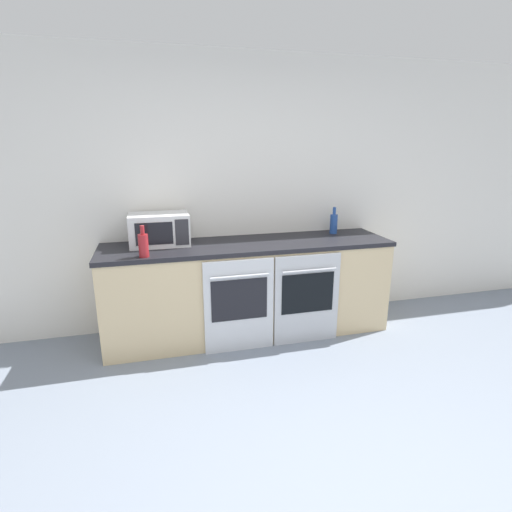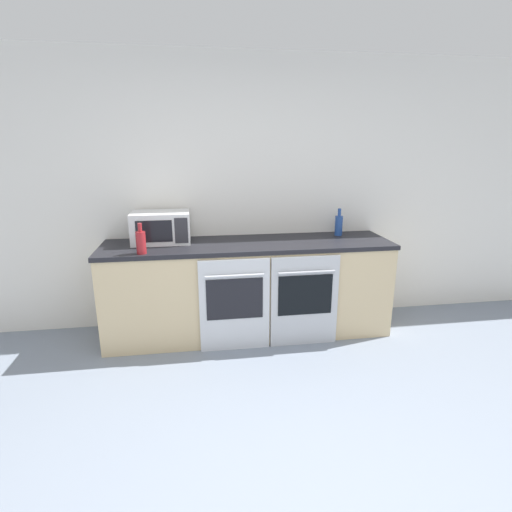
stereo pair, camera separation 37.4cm
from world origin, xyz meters
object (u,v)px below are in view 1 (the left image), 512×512
Objects in this scene: microwave at (159,229)px; bottle_red at (143,245)px; bottle_blue at (334,223)px; oven_left at (239,306)px; oven_right at (307,299)px.

microwave is 0.41m from bottle_red.
bottle_blue reaches higher than bottle_red.
oven_left and oven_right have the same top height.
microwave reaches higher than bottle_red.
microwave is 1.72m from bottle_blue.
oven_right is 1.47m from microwave.
bottle_red is (-0.14, -0.38, -0.04)m from microwave.
bottle_blue is at bearing 1.24° from microwave.
microwave is (-1.25, 0.47, 0.61)m from oven_right.
oven_left is 1.61× the size of microwave.
microwave is at bearing 70.20° from bottle_red.
bottle_blue is at bearing 12.66° from bottle_red.
oven_right is at bearing -20.43° from microwave.
oven_right is at bearing 0.00° from oven_left.
bottle_blue is at bearing 47.13° from oven_right.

